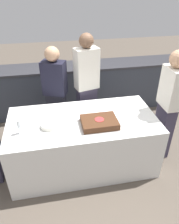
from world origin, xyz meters
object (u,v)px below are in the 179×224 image
Objects in this scene: plate_stack at (50,125)px; wine_glass at (19,125)px; person_cutting_cake at (87,86)px; person_seated_right at (168,105)px; cake at (99,122)px; person_standing_back at (56,94)px.

plate_stack is 1.23× the size of wine_glass.
person_seated_right is (1.00, -0.70, -0.04)m from person_cutting_cake.
cake is 0.30× the size of person_seated_right.
cake is 0.95m from wine_glass.
wine_glass is 0.11× the size of person_seated_right.
wine_glass is 0.11× the size of person_cutting_cake.
wine_glass is (-0.35, -0.06, 0.09)m from plate_stack.
wine_glass is at bearing 27.32° from person_cutting_cake.
cake is 0.61m from plate_stack.
person_seated_right is 1.05× the size of person_standing_back.
person_cutting_cake reaches higher than wine_glass.
plate_stack is at bearing 37.99° from person_cutting_cake.
person_standing_back reaches higher than plate_stack.
person_cutting_cake is (-0.00, 0.87, 0.08)m from cake.
cake is at bearing -7.56° from plate_stack.
person_cutting_cake reaches higher than cake.
person_seated_right is (1.00, 0.16, 0.04)m from cake.
plate_stack is 0.36m from wine_glass.
wine_glass reaches higher than plate_stack.
plate_stack is 0.14× the size of person_seated_right.
plate_stack is at bearing 172.44° from cake.
person_standing_back is at bearing 81.46° from plate_stack.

